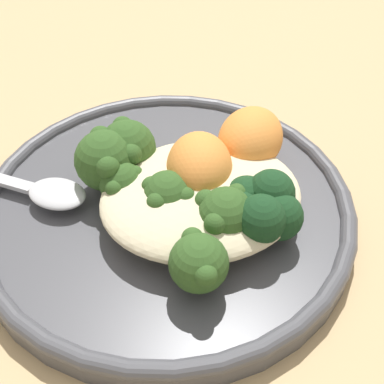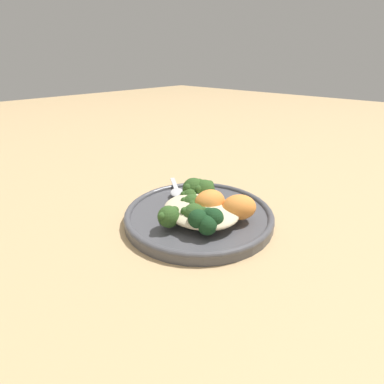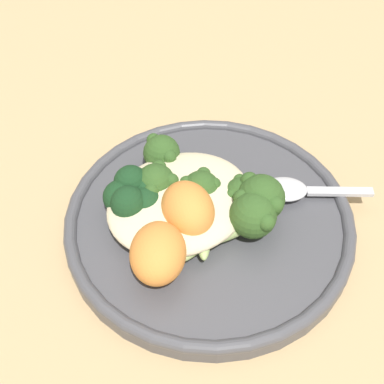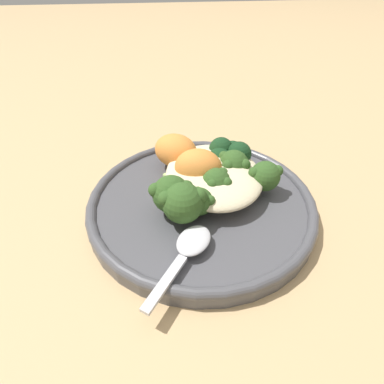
# 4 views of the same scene
# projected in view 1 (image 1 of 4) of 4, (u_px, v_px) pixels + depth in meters

# --- Properties ---
(ground_plane) EXTENTS (4.00, 4.00, 0.00)m
(ground_plane) POSITION_uv_depth(u_px,v_px,m) (144.00, 235.00, 0.38)
(ground_plane) COLOR tan
(plate) EXTENTS (0.27, 0.27, 0.02)m
(plate) POSITION_uv_depth(u_px,v_px,m) (167.00, 208.00, 0.38)
(plate) COLOR #4C4C51
(plate) RESTS_ON ground_plane
(quinoa_mound) EXTENTS (0.14, 0.12, 0.03)m
(quinoa_mound) POSITION_uv_depth(u_px,v_px,m) (201.00, 196.00, 0.36)
(quinoa_mound) COLOR beige
(quinoa_mound) RESTS_ON plate
(broccoli_stalk_0) EXTENTS (0.08, 0.05, 0.04)m
(broccoli_stalk_0) POSITION_uv_depth(u_px,v_px,m) (139.00, 150.00, 0.38)
(broccoli_stalk_0) COLOR #ADC675
(broccoli_stalk_0) RESTS_ON plate
(broccoli_stalk_1) EXTENTS (0.11, 0.05, 0.04)m
(broccoli_stalk_1) POSITION_uv_depth(u_px,v_px,m) (118.00, 161.00, 0.38)
(broccoli_stalk_1) COLOR #ADC675
(broccoli_stalk_1) RESTS_ON plate
(broccoli_stalk_2) EXTENTS (0.10, 0.05, 0.03)m
(broccoli_stalk_2) POSITION_uv_depth(u_px,v_px,m) (141.00, 177.00, 0.37)
(broccoli_stalk_2) COLOR #ADC675
(broccoli_stalk_2) RESTS_ON plate
(broccoli_stalk_3) EXTENTS (0.06, 0.08, 0.03)m
(broccoli_stalk_3) POSITION_uv_depth(u_px,v_px,m) (172.00, 190.00, 0.36)
(broccoli_stalk_3) COLOR #ADC675
(broccoli_stalk_3) RESTS_ON plate
(broccoli_stalk_4) EXTENTS (0.05, 0.13, 0.04)m
(broccoli_stalk_4) POSITION_uv_depth(u_px,v_px,m) (197.00, 241.00, 0.33)
(broccoli_stalk_4) COLOR #ADC675
(broccoli_stalk_4) RESTS_ON plate
(broccoli_stalk_5) EXTENTS (0.04, 0.10, 0.04)m
(broccoli_stalk_5) POSITION_uv_depth(u_px,v_px,m) (220.00, 207.00, 0.35)
(broccoli_stalk_5) COLOR #ADC675
(broccoli_stalk_5) RESTS_ON plate
(sweet_potato_chunk_0) EXTENTS (0.06, 0.07, 0.05)m
(sweet_potato_chunk_0) POSITION_uv_depth(u_px,v_px,m) (199.00, 168.00, 0.37)
(sweet_potato_chunk_0) COLOR orange
(sweet_potato_chunk_0) RESTS_ON plate
(sweet_potato_chunk_1) EXTENTS (0.07, 0.07, 0.04)m
(sweet_potato_chunk_1) POSITION_uv_depth(u_px,v_px,m) (250.00, 139.00, 0.39)
(sweet_potato_chunk_1) COLOR orange
(sweet_potato_chunk_1) RESTS_ON plate
(kale_tuft) EXTENTS (0.06, 0.06, 0.04)m
(kale_tuft) POSITION_uv_depth(u_px,v_px,m) (259.00, 208.00, 0.34)
(kale_tuft) COLOR #193D1E
(kale_tuft) RESTS_ON plate
(spoon) EXTENTS (0.10, 0.08, 0.01)m
(spoon) POSITION_uv_depth(u_px,v_px,m) (47.00, 191.00, 0.38)
(spoon) COLOR silver
(spoon) RESTS_ON plate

